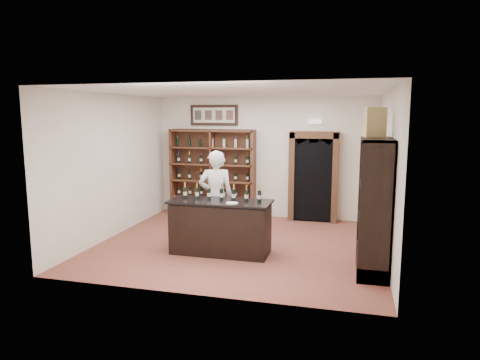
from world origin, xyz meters
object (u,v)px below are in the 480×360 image
Objects in this scene: shopkeeper at (216,197)px; wine_crate at (375,122)px; tasting_counter at (221,227)px; counter_bottle_0 at (185,192)px; side_cabinet at (375,227)px; wine_shelf at (213,172)px.

wine_crate reaches higher than shopkeeper.
tasting_counter is 0.95m from counter_bottle_0.
counter_bottle_0 is (-0.72, 0.07, 0.61)m from tasting_counter.
tasting_counter is 3.86× the size of wine_crate.
side_cabinet reaches higher than shopkeeper.
counter_bottle_0 is 0.71m from shopkeeper.
wine_shelf reaches higher than counter_bottle_0.
wine_crate is (3.76, -2.92, 1.34)m from wine_shelf.
tasting_counter is (1.10, -2.93, -0.61)m from wine_shelf.
shopkeeper is at bearing 163.31° from side_cabinet.
wine_crate is (2.66, 0.01, 1.95)m from tasting_counter.
counter_bottle_0 is 0.16× the size of shopkeeper.
counter_bottle_0 is at bearing 174.73° from tasting_counter.
wine_crate is (3.38, -0.05, 1.34)m from counter_bottle_0.
counter_bottle_0 is at bearing 173.93° from side_cabinet.
wine_shelf and side_cabinet have the same top height.
shopkeeper is (0.44, 0.53, -0.17)m from counter_bottle_0.
tasting_counter is 0.85× the size of side_cabinet.
counter_bottle_0 is at bearing 157.29° from wine_crate.
side_cabinet is at bearing -40.21° from wine_shelf.
wine_shelf reaches higher than shopkeeper.
side_cabinet reaches higher than tasting_counter.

